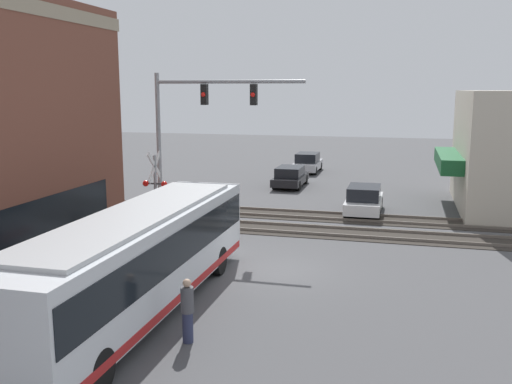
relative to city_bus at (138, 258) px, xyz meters
name	(u,v)px	position (x,y,z in m)	size (l,w,h in m)	color
ground_plane	(271,269)	(4.93, -2.80, -1.68)	(120.00, 120.00, 0.00)	#4C4C4F
city_bus	(138,258)	(0.00, 0.00, 0.00)	(12.29, 2.59, 3.03)	silver
traffic_signal_gantry	(196,119)	(9.39, 1.69, 3.50)	(0.42, 6.81, 7.21)	gray
crossing_signal	(155,184)	(8.79, 3.46, 0.61)	(1.41, 1.18, 3.81)	gray
rail_track_near	(300,230)	(10.93, -2.80, -1.65)	(2.60, 60.00, 0.15)	#332D28
rail_track_far	(311,216)	(14.13, -2.80, -1.65)	(2.60, 60.00, 0.15)	#332D28
parked_car_white	(364,201)	(15.42, -5.40, -0.99)	(4.31, 1.82, 1.50)	silver
parked_car_black	(290,177)	(22.69, 0.00, -1.04)	(4.43, 1.82, 1.38)	black
parked_car_silver	(308,163)	(29.80, 0.00, -0.97)	(4.36, 1.82, 1.55)	#B7B7BC
pedestrian_at_crossing	(185,217)	(8.57, 1.96, -0.77)	(0.34, 0.34, 1.78)	#473828
pedestrian_near_bus	(187,310)	(-1.52, -2.09, -0.81)	(0.34, 0.34, 1.72)	#2D3351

